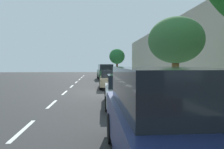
% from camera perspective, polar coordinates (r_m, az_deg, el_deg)
% --- Properties ---
extents(ground, '(72.43, 72.43, 0.00)m').
position_cam_1_polar(ground, '(15.64, -2.51, -4.62)').
color(ground, '#2E2E2E').
extents(sidewalk, '(4.04, 45.27, 0.14)m').
position_cam_1_polar(sidewalk, '(16.23, 11.69, -4.16)').
color(sidewalk, '#95A499').
rests_on(sidewalk, ground).
extents(curb_edge, '(0.16, 45.27, 0.14)m').
position_cam_1_polar(curb_edge, '(15.79, 4.31, -4.30)').
color(curb_edge, gray).
rests_on(curb_edge, ground).
extents(lane_stripe_centre, '(0.14, 44.20, 0.01)m').
position_cam_1_polar(lane_stripe_centre, '(15.28, -12.80, -4.86)').
color(lane_stripe_centre, white).
rests_on(lane_stripe_centre, ground).
extents(lane_stripe_bike_edge, '(0.12, 45.27, 0.01)m').
position_cam_1_polar(lane_stripe_bike_edge, '(15.65, -1.04, -4.60)').
color(lane_stripe_bike_edge, white).
rests_on(lane_stripe_bike_edge, ground).
extents(building_facade, '(0.50, 45.27, 5.79)m').
position_cam_1_polar(building_facade, '(16.89, 19.25, 5.62)').
color(building_facade, gray).
rests_on(building_facade, ground).
extents(parked_suv_dark_blue_second, '(2.00, 4.72, 1.99)m').
position_cam_1_polar(parked_suv_dark_blue_second, '(4.24, 13.65, -11.31)').
color(parked_suv_dark_blue_second, navy).
rests_on(parked_suv_dark_blue_second, ground).
extents(parked_sedan_white_mid, '(1.93, 4.45, 1.52)m').
position_cam_1_polar(parked_sedan_white_mid, '(10.39, 3.12, -4.30)').
color(parked_sedan_white_mid, white).
rests_on(parked_sedan_white_mid, ground).
extents(parked_sedan_tan_far, '(1.93, 4.45, 1.52)m').
position_cam_1_polar(parked_sedan_tan_far, '(17.78, -0.42, -1.26)').
color(parked_sedan_tan_far, tan).
rests_on(parked_sedan_tan_far, ground).
extents(parked_suv_green_farthest, '(2.22, 4.82, 1.99)m').
position_cam_1_polar(parked_suv_green_farthest, '(27.59, -1.83, 0.81)').
color(parked_suv_green_farthest, '#1E512D').
rests_on(parked_suv_green_farthest, ground).
extents(parked_sedan_black_end, '(1.88, 4.42, 1.52)m').
position_cam_1_polar(parked_sedan_black_end, '(33.48, -2.14, 0.72)').
color(parked_sedan_black_end, black).
rests_on(parked_sedan_black_end, ground).
extents(bicycle_at_curb, '(1.53, 0.91, 0.76)m').
position_cam_1_polar(bicycle_at_curb, '(22.24, 0.64, -1.39)').
color(bicycle_at_curb, black).
rests_on(bicycle_at_curb, ground).
extents(cyclist_with_backpack, '(0.53, 0.55, 1.74)m').
position_cam_1_polar(cyclist_with_backpack, '(21.75, 1.31, 0.33)').
color(cyclist_with_backpack, '#C6B284').
rests_on(cyclist_with_backpack, ground).
extents(street_tree_mid_block, '(2.33, 2.33, 3.90)m').
position_cam_1_polar(street_tree_mid_block, '(9.35, 17.01, 8.74)').
color(street_tree_mid_block, brown).
rests_on(street_tree_mid_block, sidewalk).
extents(street_tree_far_end, '(2.57, 2.57, 4.40)m').
position_cam_1_polar(street_tree_far_end, '(34.90, 1.38, 4.92)').
color(street_tree_far_end, brown).
rests_on(street_tree_far_end, sidewalk).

